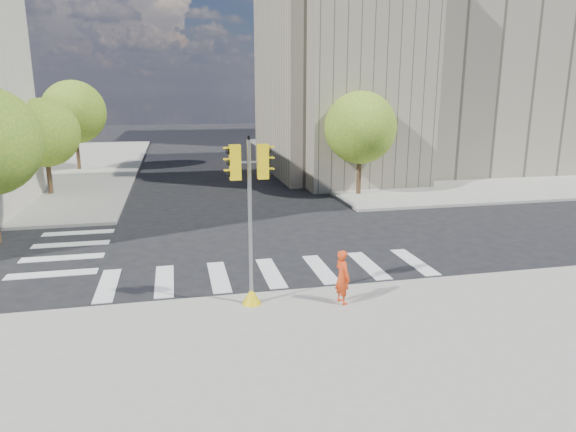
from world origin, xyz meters
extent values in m
plane|color=black|center=(0.00, 0.00, 0.00)|extent=(160.00, 160.00, 0.00)
cube|color=gray|center=(20.00, 26.00, 0.07)|extent=(28.00, 40.00, 0.15)
cube|color=gray|center=(17.00, 20.00, 7.00)|extent=(26.00, 14.00, 14.00)
cube|color=gray|center=(9.00, 15.00, 7.00)|extent=(8.00, 8.00, 14.00)
cube|color=#9EA0A3|center=(22.00, 42.00, 15.00)|extent=(20.00, 18.00, 30.00)
cylinder|color=#382616|center=(-10.50, 14.00, 1.08)|extent=(0.28, 0.28, 2.17)
sphere|color=#397A22|center=(-10.50, 14.00, 3.77)|extent=(4.00, 4.00, 4.00)
cylinder|color=#382616|center=(-10.50, 24.00, 1.31)|extent=(0.28, 0.28, 2.62)
sphere|color=#397A22|center=(-10.50, 24.00, 4.54)|extent=(4.80, 4.80, 4.80)
cylinder|color=#382616|center=(7.50, 10.00, 1.19)|extent=(0.28, 0.28, 2.38)
sphere|color=#397A22|center=(7.50, 10.00, 4.06)|extent=(4.20, 4.20, 4.20)
cylinder|color=#382616|center=(7.50, 22.00, 1.26)|extent=(0.28, 0.28, 2.52)
sphere|color=#397A22|center=(7.50, 22.00, 4.36)|extent=(4.60, 4.60, 4.60)
cylinder|color=#382616|center=(7.50, 34.00, 1.14)|extent=(0.28, 0.28, 2.27)
sphere|color=#397A22|center=(7.50, 34.00, 3.88)|extent=(4.00, 4.00, 4.00)
cylinder|color=black|center=(8.00, 14.00, 4.15)|extent=(0.12, 0.12, 8.00)
cube|color=black|center=(8.00, 14.00, 8.15)|extent=(0.35, 0.18, 0.22)
cylinder|color=black|center=(8.00, 28.00, 4.15)|extent=(0.12, 0.12, 8.00)
cube|color=black|center=(8.00, 28.00, 8.15)|extent=(0.35, 0.18, 0.22)
cone|color=#E1BD0B|center=(-1.19, -4.81, 0.40)|extent=(0.56, 0.56, 0.50)
cylinder|color=gray|center=(-1.19, -4.81, 2.52)|extent=(0.11, 0.11, 4.73)
cylinder|color=black|center=(-1.19, -4.81, 4.93)|extent=(0.07, 0.07, 0.12)
cylinder|color=gray|center=(-1.19, -4.81, 4.28)|extent=(0.90, 0.09, 0.06)
cube|color=#E1BD0B|center=(-1.57, -4.82, 4.28)|extent=(0.31, 0.23, 0.95)
cube|color=#E1BD0B|center=(-0.81, -4.80, 4.28)|extent=(0.31, 0.23, 0.95)
imported|color=red|center=(1.39, -5.31, 0.95)|extent=(0.53, 0.67, 1.60)
camera|label=1|loc=(-3.16, -18.56, 6.18)|focal=32.00mm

